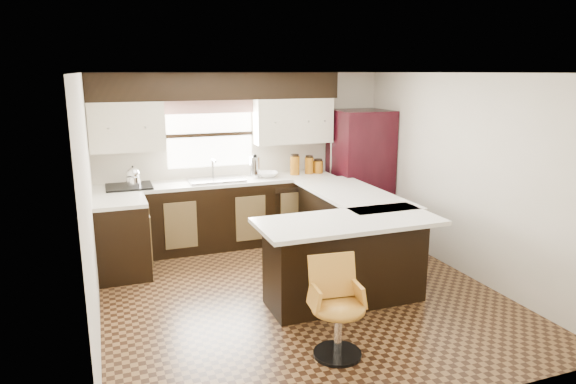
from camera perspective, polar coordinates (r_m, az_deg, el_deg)
name	(u,v)px	position (r m, az deg, el deg)	size (l,w,h in m)	color
floor	(300,293)	(5.83, 1.33, -11.21)	(4.40, 4.40, 0.00)	#49301A
ceiling	(301,73)	(5.31, 1.47, 13.10)	(4.40, 4.40, 0.00)	silver
wall_back	(245,157)	(7.49, -4.84, 3.89)	(4.40, 4.40, 0.00)	beige
wall_front	(422,257)	(3.58, 14.63, -7.03)	(4.40, 4.40, 0.00)	beige
wall_left	(89,206)	(5.08, -21.21, -1.49)	(4.40, 4.40, 0.00)	beige
wall_right	(463,175)	(6.50, 18.87, 1.78)	(4.40, 4.40, 0.00)	beige
base_cab_back	(220,215)	(7.27, -7.51, -2.54)	(3.30, 0.60, 0.90)	black
base_cab_left	(122,239)	(6.49, -17.93, -5.04)	(0.60, 0.70, 0.90)	black
counter_back	(219,182)	(7.15, -7.62, 1.10)	(3.30, 0.60, 0.04)	silver
counter_left	(119,201)	(6.36, -18.23, -0.99)	(0.60, 0.70, 0.04)	silver
soffit	(218,86)	(7.13, -7.78, 11.58)	(3.40, 0.35, 0.36)	black
upper_cab_left	(127,126)	(7.00, -17.51, 6.96)	(0.94, 0.35, 0.64)	beige
upper_cab_right	(293,121)	(7.47, 0.52, 7.93)	(1.14, 0.35, 0.64)	beige
window_pane	(210,135)	(7.31, -8.65, 6.32)	(1.20, 0.02, 0.90)	white
valance	(210,107)	(7.23, -8.69, 9.35)	(1.30, 0.06, 0.18)	#D19B93
sink	(216,180)	(7.12, -7.99, 1.34)	(0.75, 0.45, 0.03)	#B2B2B7
dishwasher	(294,215)	(7.29, 0.69, -2.54)	(0.58, 0.03, 0.78)	black
cooktop	(129,187)	(6.97, -17.25, 0.59)	(0.58, 0.50, 0.03)	black
peninsula_long	(348,231)	(6.55, 6.68, -4.28)	(0.60, 1.95, 0.90)	black
peninsula_return	(345,262)	(5.50, 6.38, -7.73)	(1.65, 0.60, 0.90)	black
counter_pen_long	(353,194)	(6.45, 7.19, -0.22)	(0.84, 1.95, 0.04)	silver
counter_pen_return	(349,222)	(5.27, 6.75, -3.28)	(1.89, 0.84, 0.04)	silver
refrigerator	(360,172)	(7.80, 7.98, 2.17)	(0.80, 0.77, 1.86)	black
bar_chair	(338,309)	(4.51, 5.62, -12.86)	(0.46, 0.46, 0.87)	#C4842B
kettle	(133,176)	(6.95, -16.82, 1.76)	(0.19, 0.19, 0.26)	silver
percolator	(255,167)	(7.24, -3.70, 2.75)	(0.14, 0.14, 0.30)	silver
mixing_bowl	(267,174)	(7.32, -2.30, 1.96)	(0.29, 0.29, 0.07)	white
canister_large	(295,166)	(7.46, 0.76, 2.96)	(0.14, 0.14, 0.27)	#95550E
canister_med	(309,166)	(7.55, 2.37, 2.95)	(0.13, 0.13, 0.24)	#95550E
canister_small	(318,167)	(7.61, 3.36, 2.79)	(0.14, 0.14, 0.18)	#95550E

